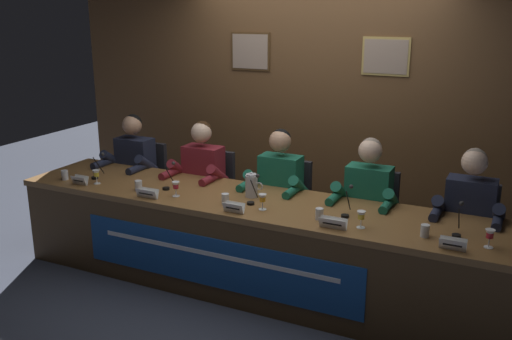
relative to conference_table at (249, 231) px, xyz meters
The scene contains 34 objects.
ground_plane 0.55m from the conference_table, 88.39° to the left, with size 12.00×12.00×0.00m, color #383D4C.
wall_back_panelled 1.64m from the conference_table, 89.87° to the left, with size 5.42×0.14×2.60m.
conference_table is the anchor object (origin of this frame).
chair_far_left 1.73m from the conference_table, 155.00° to the left, with size 0.44×0.44×0.92m.
panelist_far_left 1.66m from the conference_table, 161.32° to the left, with size 0.51×0.48×1.25m.
nameplate_far_left 1.58m from the conference_table, behind, with size 0.15×0.06×0.08m.
juice_glass_far_left 1.48m from the conference_table, behind, with size 0.06×0.06×0.12m.
water_cup_far_left 1.80m from the conference_table, behind, with size 0.06×0.06×0.08m.
microphone_far_left 1.58m from the conference_table, behind, with size 0.06×0.17×0.22m.
chair_left 1.07m from the conference_table, 136.94° to the left, with size 0.44×0.44×0.92m.
panelist_left 0.96m from the conference_table, 145.88° to the left, with size 0.51×0.48×1.25m.
nameplate_left 0.88m from the conference_table, 164.94° to the right, with size 0.19×0.06×0.08m.
juice_glass_left 0.70m from the conference_table, behind, with size 0.06×0.06×0.12m.
water_cup_left 1.03m from the conference_table, behind, with size 0.06×0.06×0.08m.
microphone_left 0.86m from the conference_table, behind, with size 0.06×0.17×0.22m.
chair_center 0.73m from the conference_table, 89.73° to the left, with size 0.44×0.44×0.92m.
panelist_center 0.56m from the conference_table, 89.63° to the left, with size 0.51×0.48×1.25m.
nameplate_center 0.34m from the conference_table, 95.18° to the right, with size 0.17×0.06×0.08m.
juice_glass_center 0.35m from the conference_table, 22.08° to the right, with size 0.06×0.06×0.12m.
water_cup_center 0.32m from the conference_table, 157.93° to the right, with size 0.06×0.06×0.08m.
microphone_center 0.30m from the conference_table, 75.56° to the left, with size 0.06×0.17×0.22m.
chair_right 1.08m from the conference_table, 42.81° to the left, with size 0.44×0.44×0.92m.
panelist_right 0.97m from the conference_table, 33.89° to the left, with size 0.51×0.48×1.25m.
nameplate_right 0.82m from the conference_table, 14.38° to the right, with size 0.20×0.06×0.08m.
juice_glass_right 0.98m from the conference_table, ahead, with size 0.06×0.06×0.12m.
water_cup_right 0.67m from the conference_table, ahead, with size 0.06×0.06×0.08m.
microphone_right 0.83m from the conference_table, ahead, with size 0.06×0.17×0.22m.
chair_far_right 1.73m from the conference_table, 24.90° to the left, with size 0.44×0.44×0.92m.
panelist_far_right 1.67m from the conference_table, 18.60° to the left, with size 0.51×0.48×1.25m.
nameplate_far_right 1.59m from the conference_table, ahead, with size 0.17×0.06×0.08m.
juice_glass_far_right 1.79m from the conference_table, ahead, with size 0.06×0.06×0.12m.
water_cup_far_right 1.38m from the conference_table, ahead, with size 0.06×0.06×0.08m.
microphone_far_right 1.58m from the conference_table, ahead, with size 0.06×0.17×0.22m.
water_pitcher_central 0.37m from the conference_table, 109.89° to the left, with size 0.15×0.10×0.21m.
Camera 1 is at (1.88, -3.88, 2.25)m, focal length 39.95 mm.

